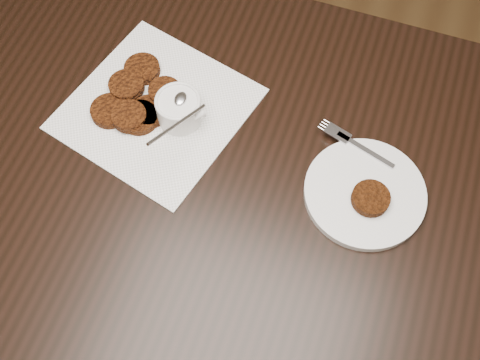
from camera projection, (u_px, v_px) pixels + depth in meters
The scene contains 6 objects.
floor at pixel (215, 355), 1.63m from camera, with size 4.00×4.00×0.00m, color brown.
table at pixel (218, 253), 1.37m from camera, with size 1.48×0.95×0.75m, color black.
napkin at pixel (157, 109), 1.10m from camera, with size 0.31×0.31×0.00m, color white.
sauce_ramekin at pixel (177, 100), 1.03m from camera, with size 0.11×0.11×0.12m, color white, non-canonical shape.
patty_cluster at pixel (137, 103), 1.09m from camera, with size 0.24×0.24×0.02m, color #632C0D, non-canonical shape.
plate_with_patty at pixel (366, 191), 1.01m from camera, with size 0.21×0.21×0.03m, color white, non-canonical shape.
Camera 1 is at (0.16, -0.25, 1.67)m, focal length 43.39 mm.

